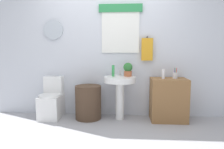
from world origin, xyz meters
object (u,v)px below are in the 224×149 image
Objects in this scene: toilet at (52,102)px; wooden_cabinet at (168,100)px; laundry_hamper at (88,102)px; soap_bottle at (113,71)px; toothbrush_cup at (175,75)px; lotion_bottle at (163,74)px; potted_plant at (128,69)px; pedestal_sink at (120,87)px.

toilet reaches higher than wooden_cabinet.
toilet is 2.08m from wooden_cabinet.
laundry_hamper is 0.72m from soap_bottle.
laundry_hamper is at bearing -179.25° from toothbrush_cup.
soap_bottle is (1.12, 0.02, 0.57)m from toilet.
lotion_bottle is (0.86, -0.09, -0.04)m from soap_bottle.
potted_plant is 0.82m from toothbrush_cup.
toilet is 1.03× the size of wooden_cabinet.
pedestal_sink is at bearing 180.00° from wooden_cabinet.
toilet is 1.50m from potted_plant.
lotion_bottle is at bearing -164.30° from toothbrush_cup.
wooden_cabinet is 0.46m from lotion_bottle.
toothbrush_cup reaches higher than pedestal_sink.
pedestal_sink is 3.18× the size of potted_plant.
soap_bottle is at bearing 178.38° from toothbrush_cup.
lotion_bottle is (-0.11, -0.04, 0.45)m from wooden_cabinet.
potted_plant is at bearing 170.51° from lotion_bottle.
potted_plant reaches higher than lotion_bottle.
wooden_cabinet is (0.84, -0.00, -0.22)m from pedestal_sink.
wooden_cabinet is at bearing 20.61° from lotion_bottle.
potted_plant is at bearing 23.20° from pedestal_sink.
pedestal_sink is 0.97m from toothbrush_cup.
toilet is at bearing 179.67° from toothbrush_cup.
toothbrush_cup is at bearing 1.19° from pedestal_sink.
lotion_bottle is at bearing -2.09° from toilet.
potted_plant reaches higher than toilet.
toilet is at bearing 177.91° from lotion_bottle.
wooden_cabinet is at bearing -0.89° from toilet.
laundry_hamper is 1.41m from wooden_cabinet.
soap_bottle reaches higher than pedestal_sink.
toilet is 3.15× the size of potted_plant.
potted_plant is (0.14, 0.06, 0.30)m from pedestal_sink.
potted_plant is 0.61m from lotion_bottle.
pedestal_sink reaches higher than laundry_hamper.
wooden_cabinet is 1.08m from soap_bottle.
toilet is 2.05m from lotion_bottle.
potted_plant reaches higher than wooden_cabinet.
soap_bottle is 1.05× the size of toothbrush_cup.
toothbrush_cup is at bearing 10.53° from wooden_cabinet.
pedestal_sink is at bearing -178.81° from toothbrush_cup.
toilet is 4.08× the size of toothbrush_cup.
toothbrush_cup reaches higher than toilet.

